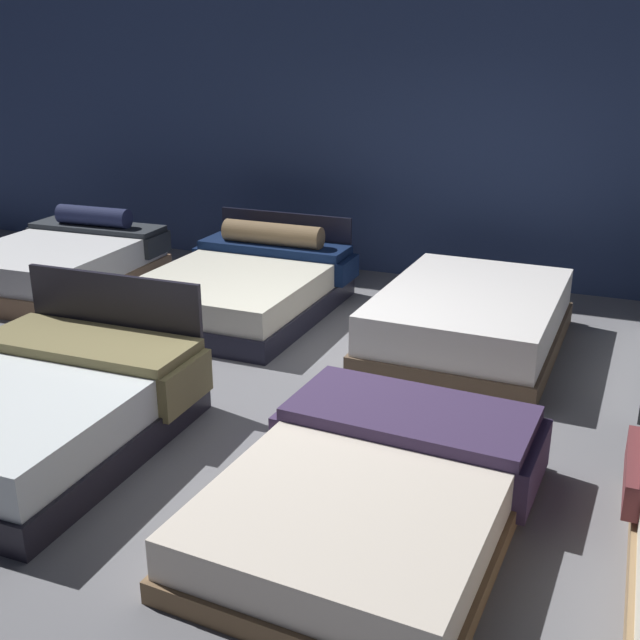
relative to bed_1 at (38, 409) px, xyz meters
The scene contains 7 objects.
ground_plane 1.86m from the bed_1, 51.75° to the left, with size 18.00×18.00×0.02m, color slate.
showroom_back_wall 5.13m from the bed_1, 76.53° to the left, with size 18.00×0.06×3.50m, color navy.
bed_1 is the anchor object (origin of this frame).
bed_2 2.31m from the bed_1, ahead, with size 1.64×2.18×0.43m.
bed_4 3.57m from the bed_1, 127.70° to the left, with size 1.68×2.06×0.78m.
bed_5 2.90m from the bed_1, 90.06° to the left, with size 1.73×2.16×0.81m.
bed_6 3.57m from the bed_1, 50.75° to the left, with size 1.55×2.17×0.53m.
Camera 1 is at (2.27, -4.91, 2.50)m, focal length 42.85 mm.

